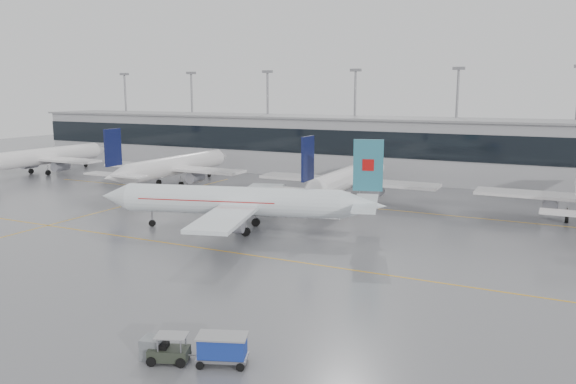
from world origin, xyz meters
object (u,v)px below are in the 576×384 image
at_px(baggage_tug, 169,352).
at_px(baggage_cart, 222,347).
at_px(gse_unit, 153,348).
at_px(air_canada_jet, 241,202).

relative_size(baggage_tug, baggage_cart, 1.08).
bearing_deg(gse_unit, baggage_cart, 1.65).
relative_size(air_canada_jet, gse_unit, 25.64).
bearing_deg(air_canada_jet, baggage_tug, 97.57).
distance_m(baggage_cart, gse_unit, 4.86).
height_order(air_canada_jet, baggage_cart, air_canada_jet).
height_order(baggage_tug, baggage_cart, baggage_cart).
distance_m(air_canada_jet, baggage_cart, 36.12).
xyz_separation_m(air_canada_jet, gse_unit, (12.73, -32.87, -3.10)).
bearing_deg(baggage_cart, gse_unit, 174.74).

